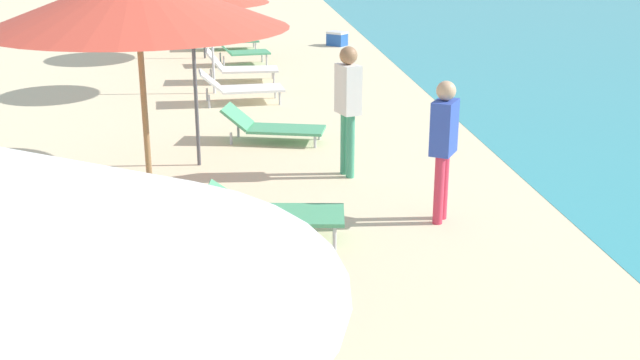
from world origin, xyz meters
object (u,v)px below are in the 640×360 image
(lounger_fourth_shoreside, at_px, (272,126))
(person_walking_far, at_px, (150,2))
(person_walking_near, at_px, (348,98))
(cooler_box, at_px, (337,39))
(lounger_fifth_inland, at_px, (240,87))
(lounger_farthest_shoreside, at_px, (228,39))
(lounger_third_shoreside, at_px, (273,212))
(lounger_farthest_inland, at_px, (241,51))
(umbrella_third, at_px, (137,0))
(person_walking_mid, at_px, (444,138))
(lounger_fifth_shoreside, at_px, (240,67))

(lounger_fourth_shoreside, bearing_deg, person_walking_far, 119.01)
(person_walking_near, relative_size, cooler_box, 2.83)
(lounger_fifth_inland, height_order, lounger_farthest_shoreside, lounger_fifth_inland)
(lounger_third_shoreside, distance_m, lounger_farthest_inland, 10.43)
(lounger_fourth_shoreside, distance_m, person_walking_near, 2.10)
(lounger_fifth_inland, height_order, lounger_farthest_inland, lounger_fifth_inland)
(lounger_fourth_shoreside, bearing_deg, cooler_box, 90.66)
(lounger_farthest_inland, bearing_deg, lounger_fourth_shoreside, -95.99)
(lounger_third_shoreside, bearing_deg, person_walking_far, 107.31)
(umbrella_third, relative_size, lounger_fourth_shoreside, 1.80)
(lounger_farthest_inland, bearing_deg, lounger_third_shoreside, -98.11)
(lounger_fourth_shoreside, xyz_separation_m, person_walking_near, (0.90, -1.73, 0.78))
(lounger_farthest_shoreside, xyz_separation_m, person_walking_near, (1.62, -10.64, 0.76))
(person_walking_mid, bearing_deg, lounger_farthest_inland, -47.57)
(lounger_farthest_shoreside, xyz_separation_m, person_walking_far, (-2.04, 1.23, 0.82))
(person_walking_near, distance_m, person_walking_far, 12.42)
(lounger_farthest_shoreside, relative_size, cooler_box, 2.56)
(umbrella_third, xyz_separation_m, lounger_fourth_shoreside, (1.25, 5.05, -2.35))
(person_walking_near, bearing_deg, lounger_fifth_shoreside, 83.66)
(umbrella_third, height_order, person_walking_mid, umbrella_third)
(umbrella_third, distance_m, lounger_third_shoreside, 2.83)
(lounger_farthest_inland, relative_size, person_walking_mid, 0.81)
(lounger_fifth_shoreside, bearing_deg, lounger_third_shoreside, -88.04)
(person_walking_mid, bearing_deg, lounger_fourth_shoreside, -32.99)
(lounger_fourth_shoreside, xyz_separation_m, lounger_farthest_inland, (-0.39, 6.63, 0.07))
(umbrella_third, bearing_deg, person_walking_mid, 28.53)
(lounger_fifth_shoreside, xyz_separation_m, lounger_farthest_inland, (0.06, 1.99, 0.00))
(lounger_fifth_inland, relative_size, person_walking_far, 0.87)
(lounger_fourth_shoreside, relative_size, lounger_fifth_shoreside, 1.10)
(lounger_farthest_inland, xyz_separation_m, person_walking_far, (-2.37, 3.50, 0.78))
(lounger_third_shoreside, xyz_separation_m, person_walking_far, (-2.59, 13.93, 0.78))
(lounger_third_shoreside, height_order, cooler_box, lounger_third_shoreside)
(lounger_farthest_shoreside, xyz_separation_m, person_walking_mid, (2.42, -12.35, 0.68))
(person_walking_mid, xyz_separation_m, person_walking_far, (-4.46, 13.58, 0.15))
(lounger_farthest_inland, bearing_deg, lounger_fifth_shoreside, -101.00)
(umbrella_third, xyz_separation_m, person_walking_mid, (2.95, 1.61, -1.65))
(lounger_farthest_shoreside, height_order, person_walking_far, person_walking_far)
(lounger_fifth_shoreside, distance_m, cooler_box, 5.33)
(person_walking_far, xyz_separation_m, cooler_box, (4.92, -0.85, -0.91))
(lounger_third_shoreside, relative_size, lounger_farthest_inland, 1.16)
(lounger_fourth_shoreside, height_order, cooler_box, lounger_fourth_shoreside)
(lounger_farthest_inland, bearing_deg, lounger_farthest_shoreside, 88.90)
(person_walking_near, bearing_deg, lounger_third_shoreside, -135.58)
(lounger_fifth_shoreside, xyz_separation_m, lounger_fifth_inland, (-0.01, -1.97, -0.01))
(lounger_farthest_inland, xyz_separation_m, person_walking_near, (1.29, -8.37, 0.71))
(lounger_farthest_shoreside, relative_size, person_walking_far, 0.86)
(lounger_farthest_inland, height_order, person_walking_near, person_walking_near)
(umbrella_third, bearing_deg, lounger_farthest_inland, 85.77)
(lounger_third_shoreside, bearing_deg, cooler_box, 86.67)
(lounger_fifth_shoreside, bearing_deg, person_walking_near, -78.02)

